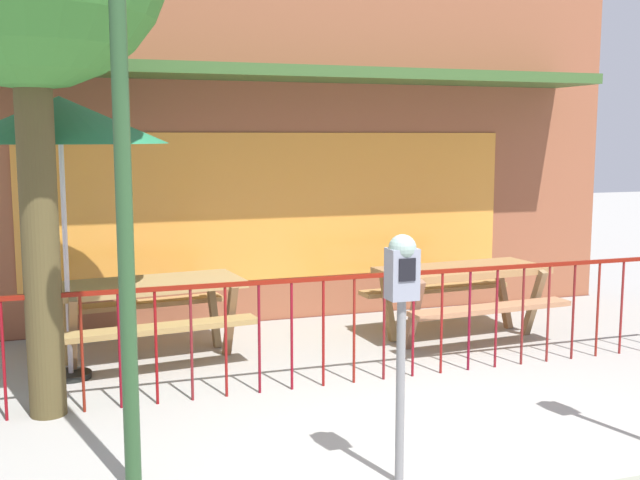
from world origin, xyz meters
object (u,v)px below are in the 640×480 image
picnic_table_right (462,282)px  parking_meter_near (402,293)px  patio_umbrella (60,121)px  street_lamp (121,99)px  picnic_table_left (148,298)px

picnic_table_right → parking_meter_near: parking_meter_near is taller
patio_umbrella → street_lamp: 2.44m
picnic_table_right → parking_meter_near: 3.69m
picnic_table_left → picnic_table_right: size_ratio=1.03×
parking_meter_near → street_lamp: size_ratio=0.44×
parking_meter_near → patio_umbrella: bearing=123.8°
picnic_table_left → picnic_table_right: bearing=-4.2°
parking_meter_near → picnic_table_right: bearing=55.1°
patio_umbrella → picnic_table_left: bearing=26.2°
picnic_table_left → street_lamp: size_ratio=0.54×
parking_meter_near → street_lamp: bearing=164.2°
patio_umbrella → street_lamp: size_ratio=0.70×
picnic_table_right → street_lamp: street_lamp is taller
patio_umbrella → street_lamp: bearing=-82.2°
picnic_table_left → parking_meter_near: parking_meter_near is taller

